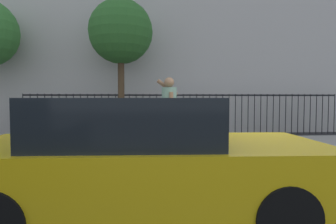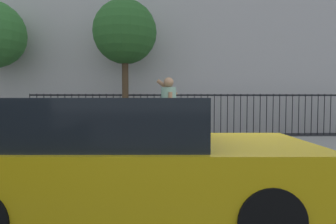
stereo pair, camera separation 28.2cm
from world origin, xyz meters
TOP-DOWN VIEW (x-y plane):
  - ground_plane at (0.00, 0.00)m, footprint 60.00×60.00m
  - sidewalk at (0.00, 2.20)m, footprint 28.00×4.40m
  - building_facade at (0.00, 8.50)m, footprint 28.00×4.00m
  - iron_fence at (0.00, 5.90)m, footprint 12.03×0.04m
  - taxi_yellow at (-1.72, -1.55)m, footprint 4.28×2.02m
  - pedestrian_on_phone at (-1.09, 1.52)m, footprint 0.52×0.68m
  - street_bench at (-3.84, 3.37)m, footprint 1.60×0.45m
  - street_tree_mid at (-2.42, 5.24)m, footprint 2.22×2.22m

SIDE VIEW (x-z plane):
  - ground_plane at x=0.00m, z-range 0.00..0.00m
  - sidewalk at x=0.00m, z-range 0.00..0.15m
  - street_bench at x=-3.84m, z-range 0.18..1.13m
  - taxi_yellow at x=-1.72m, z-range -0.02..1.43m
  - iron_fence at x=0.00m, z-range 0.22..1.82m
  - pedestrian_on_phone at x=-1.09m, z-range 0.30..2.06m
  - street_tree_mid at x=-2.42m, z-range 1.29..6.15m
  - building_facade at x=0.00m, z-range 0.00..11.90m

